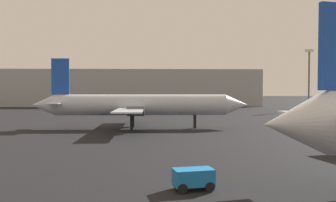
{
  "coord_description": "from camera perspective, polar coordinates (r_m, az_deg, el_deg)",
  "views": [
    {
      "loc": [
        0.73,
        -7.76,
        6.13
      ],
      "look_at": [
        2.78,
        50.06,
        4.18
      ],
      "focal_mm": 38.03,
      "sensor_mm": 36.0,
      "label": 1
    }
  ],
  "objects": [
    {
      "name": "airplane_distant",
      "position": [
        55.32,
        -4.65,
        -0.62
      ],
      "size": [
        33.44,
        23.79,
        10.82
      ],
      "rotation": [
        0.0,
        0.0,
        -0.0
      ],
      "color": "#B2BCCC",
      "rests_on": "ground_plane"
    },
    {
      "name": "baggage_cart",
      "position": [
        22.06,
        4.08,
        -12.16
      ],
      "size": [
        2.61,
        1.78,
        1.3
      ],
      "rotation": [
        0.0,
        0.0,
        0.19
      ],
      "color": "#1972BF",
      "rests_on": "ground_plane"
    },
    {
      "name": "light_mast_right",
      "position": [
        109.76,
        21.66,
        3.81
      ],
      "size": [
        2.4,
        0.5,
        17.51
      ],
      "color": "slate",
      "rests_on": "ground_plane"
    },
    {
      "name": "terminal_building",
      "position": [
        136.26,
        -5.33,
        2.09
      ],
      "size": [
        90.42,
        27.06,
        13.03
      ],
      "primitive_type": "cube",
      "color": "#999EA3",
      "rests_on": "ground_plane"
    }
  ]
}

